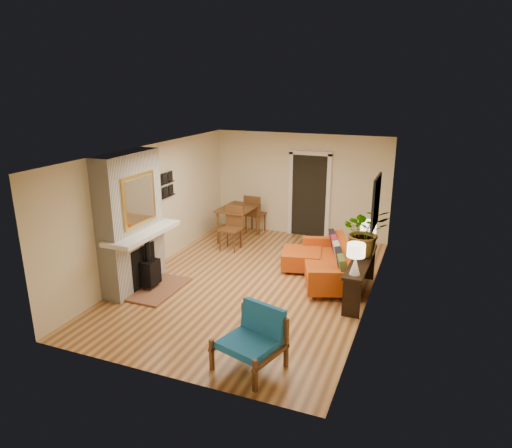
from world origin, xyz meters
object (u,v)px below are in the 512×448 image
Objects in this scene: dining_table at (241,214)px; lamp_near at (356,255)px; houseplant at (365,231)px; sofa at (331,263)px; lamp_far at (368,231)px; ottoman at (302,258)px; blue_chair at (254,335)px; console_table at (361,267)px.

lamp_near is at bearing -40.32° from dining_table.
houseplant is at bearing -29.12° from dining_table.
lamp_near reaches higher than sofa.
sofa is at bearing -168.81° from lamp_far.
lamp_far is at bearing 11.19° from sofa.
ottoman is 3.58m from blue_chair.
blue_chair is 3.21m from houseplant.
console_table reaches higher than ottoman.
houseplant is at bearing -23.88° from ottoman.
sofa is 2.18× the size of blue_chair.
ottoman is at bearing 154.78° from sofa.
ottoman is at bearing -32.47° from dining_table.
sofa is 0.77m from ottoman.
blue_chair is at bearing -84.48° from ottoman.
sofa is 4.05× the size of lamp_far.
lamp_near is (0.00, -0.70, 0.49)m from console_table.
lamp_far reaches higher than dining_table.
blue_chair reaches higher than console_table.
lamp_far is 0.59× the size of houseplant.
lamp_near is at bearing -90.00° from lamp_far.
lamp_near is at bearing -61.77° from sofa.
console_table is (3.29, -2.09, -0.09)m from dining_table.
ottoman is 0.50× the size of dining_table.
sofa is 1.14× the size of dining_table.
lamp_near is 0.59× the size of houseplant.
sofa is 1.09m from houseplant.
blue_chair is 1.85× the size of lamp_near.
houseplant reaches higher than dining_table.
console_table is at bearing -32.54° from ottoman.
dining_table is 2.08× the size of houseplant.
ottoman is 1.04× the size of houseplant.
lamp_far reaches higher than sofa.
dining_table reaches higher than ottoman.
blue_chair is 2.32m from lamp_near.
sofa is at bearing 157.56° from houseplant.
houseplant is at bearing 90.59° from lamp_near.
ottoman is 1.64m from console_table.
lamp_near is at bearing -90.00° from console_table.
blue_chair is at bearing -96.12° from sofa.
lamp_far is (1.35, -0.19, 0.83)m from ottoman.
houseplant reaches higher than lamp_far.
ottoman is at bearing 171.86° from lamp_far.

